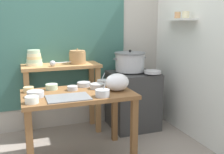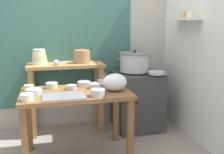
{
  "view_description": "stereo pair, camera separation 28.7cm",
  "coord_description": "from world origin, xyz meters",
  "px_view_note": "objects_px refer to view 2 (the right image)",
  "views": [
    {
      "loc": [
        -0.62,
        -2.4,
        1.4
      ],
      "look_at": [
        0.34,
        0.25,
        0.82
      ],
      "focal_mm": 41.5,
      "sensor_mm": 36.0,
      "label": 1
    },
    {
      "loc": [
        -0.35,
        -2.48,
        1.4
      ],
      "look_at": [
        0.34,
        0.25,
        0.82
      ],
      "focal_mm": 41.5,
      "sensor_mm": 36.0,
      "label": 2
    }
  ],
  "objects_px": {
    "serving_tray": "(64,96)",
    "prep_bowl_7": "(98,92)",
    "stove_block": "(137,100)",
    "plastic_bag": "(115,82)",
    "ladle": "(57,62)",
    "prep_bowl_0": "(71,87)",
    "prep_bowl_6": "(104,82)",
    "prep_bowl_5": "(96,85)",
    "prep_table": "(76,102)",
    "clay_pot": "(82,57)",
    "back_shelf_table": "(66,81)",
    "bowl_stack_enamel": "(39,58)",
    "prep_bowl_2": "(33,92)",
    "prep_bowl_8": "(84,83)",
    "wide_pan": "(156,73)",
    "prep_bowl_3": "(27,97)",
    "prep_bowl_4": "(52,85)",
    "prep_bowl_1": "(29,87)",
    "steamer_pot": "(134,62)"
  },
  "relations": [
    {
      "from": "serving_tray",
      "to": "prep_bowl_7",
      "type": "height_order",
      "value": "prep_bowl_7"
    },
    {
      "from": "clay_pot",
      "to": "prep_bowl_8",
      "type": "relative_size",
      "value": 1.44
    },
    {
      "from": "prep_bowl_6",
      "to": "clay_pot",
      "type": "bearing_deg",
      "value": 109.86
    },
    {
      "from": "steamer_pot",
      "to": "wide_pan",
      "type": "bearing_deg",
      "value": -50.45
    },
    {
      "from": "steamer_pot",
      "to": "serving_tray",
      "type": "xyz_separation_m",
      "value": [
        -0.98,
        -0.79,
        -0.18
      ]
    },
    {
      "from": "plastic_bag",
      "to": "prep_bowl_5",
      "type": "height_order",
      "value": "plastic_bag"
    },
    {
      "from": "prep_bowl_5",
      "to": "prep_bowl_6",
      "type": "relative_size",
      "value": 1.09
    },
    {
      "from": "wide_pan",
      "to": "prep_bowl_8",
      "type": "xyz_separation_m",
      "value": [
        -0.93,
        -0.14,
        -0.05
      ]
    },
    {
      "from": "back_shelf_table",
      "to": "serving_tray",
      "type": "distance_m",
      "value": 0.91
    },
    {
      "from": "back_shelf_table",
      "to": "prep_bowl_1",
      "type": "xyz_separation_m",
      "value": [
        -0.42,
        -0.56,
        0.07
      ]
    },
    {
      "from": "prep_table",
      "to": "prep_bowl_5",
      "type": "height_order",
      "value": "prep_bowl_5"
    },
    {
      "from": "prep_bowl_0",
      "to": "prep_bowl_1",
      "type": "bearing_deg",
      "value": 170.59
    },
    {
      "from": "bowl_stack_enamel",
      "to": "serving_tray",
      "type": "distance_m",
      "value": 1.01
    },
    {
      "from": "prep_table",
      "to": "prep_bowl_3",
      "type": "height_order",
      "value": "prep_bowl_3"
    },
    {
      "from": "prep_table",
      "to": "clay_pot",
      "type": "height_order",
      "value": "clay_pot"
    },
    {
      "from": "prep_bowl_2",
      "to": "prep_bowl_7",
      "type": "distance_m",
      "value": 0.63
    },
    {
      "from": "prep_bowl_7",
      "to": "prep_bowl_1",
      "type": "bearing_deg",
      "value": 147.98
    },
    {
      "from": "stove_block",
      "to": "serving_tray",
      "type": "relative_size",
      "value": 1.95
    },
    {
      "from": "back_shelf_table",
      "to": "prep_bowl_3",
      "type": "height_order",
      "value": "back_shelf_table"
    },
    {
      "from": "stove_block",
      "to": "ladle",
      "type": "bearing_deg",
      "value": 178.31
    },
    {
      "from": "back_shelf_table",
      "to": "bowl_stack_enamel",
      "type": "height_order",
      "value": "bowl_stack_enamel"
    },
    {
      "from": "prep_table",
      "to": "back_shelf_table",
      "type": "xyz_separation_m",
      "value": [
        -0.04,
        0.73,
        0.07
      ]
    },
    {
      "from": "bowl_stack_enamel",
      "to": "prep_bowl_0",
      "type": "height_order",
      "value": "bowl_stack_enamel"
    },
    {
      "from": "serving_tray",
      "to": "wide_pan",
      "type": "distance_m",
      "value": 1.3
    },
    {
      "from": "prep_table",
      "to": "prep_bowl_4",
      "type": "height_order",
      "value": "prep_bowl_4"
    },
    {
      "from": "serving_tray",
      "to": "plastic_bag",
      "type": "distance_m",
      "value": 0.54
    },
    {
      "from": "prep_bowl_2",
      "to": "prep_bowl_6",
      "type": "relative_size",
      "value": 1.14
    },
    {
      "from": "prep_bowl_2",
      "to": "prep_bowl_8",
      "type": "xyz_separation_m",
      "value": [
        0.53,
        0.26,
        -0.01
      ]
    },
    {
      "from": "back_shelf_table",
      "to": "prep_bowl_6",
      "type": "relative_size",
      "value": 6.91
    },
    {
      "from": "prep_bowl_1",
      "to": "prep_bowl_8",
      "type": "bearing_deg",
      "value": 5.26
    },
    {
      "from": "prep_bowl_1",
      "to": "prep_bowl_8",
      "type": "distance_m",
      "value": 0.59
    },
    {
      "from": "prep_bowl_1",
      "to": "prep_bowl_6",
      "type": "height_order",
      "value": "prep_bowl_6"
    },
    {
      "from": "stove_block",
      "to": "serving_tray",
      "type": "xyz_separation_m",
      "value": [
        -1.02,
        -0.77,
        0.34
      ]
    },
    {
      "from": "ladle",
      "to": "prep_bowl_0",
      "type": "height_order",
      "value": "ladle"
    },
    {
      "from": "plastic_bag",
      "to": "prep_bowl_1",
      "type": "height_order",
      "value": "plastic_bag"
    },
    {
      "from": "prep_bowl_6",
      "to": "prep_bowl_7",
      "type": "height_order",
      "value": "prep_bowl_7"
    },
    {
      "from": "serving_tray",
      "to": "prep_bowl_0",
      "type": "distance_m",
      "value": 0.29
    },
    {
      "from": "bowl_stack_enamel",
      "to": "prep_bowl_3",
      "type": "bearing_deg",
      "value": -95.48
    },
    {
      "from": "prep_bowl_0",
      "to": "prep_bowl_3",
      "type": "bearing_deg",
      "value": -142.54
    },
    {
      "from": "wide_pan",
      "to": "prep_bowl_2",
      "type": "xyz_separation_m",
      "value": [
        -1.47,
        -0.4,
        -0.05
      ]
    },
    {
      "from": "prep_bowl_5",
      "to": "prep_bowl_1",
      "type": "bearing_deg",
      "value": 172.73
    },
    {
      "from": "prep_bowl_5",
      "to": "prep_bowl_8",
      "type": "height_order",
      "value": "prep_bowl_5"
    },
    {
      "from": "back_shelf_table",
      "to": "prep_bowl_0",
      "type": "relative_size",
      "value": 8.81
    },
    {
      "from": "stove_block",
      "to": "ladle",
      "type": "height_order",
      "value": "ladle"
    },
    {
      "from": "prep_bowl_3",
      "to": "serving_tray",
      "type": "bearing_deg",
      "value": 8.54
    },
    {
      "from": "plastic_bag",
      "to": "wide_pan",
      "type": "xyz_separation_m",
      "value": [
        0.66,
        0.45,
        -0.01
      ]
    },
    {
      "from": "stove_block",
      "to": "plastic_bag",
      "type": "distance_m",
      "value": 0.94
    },
    {
      "from": "prep_table",
      "to": "prep_bowl_0",
      "type": "bearing_deg",
      "value": 108.3
    },
    {
      "from": "bowl_stack_enamel",
      "to": "prep_bowl_5",
      "type": "height_order",
      "value": "bowl_stack_enamel"
    },
    {
      "from": "back_shelf_table",
      "to": "prep_bowl_5",
      "type": "bearing_deg",
      "value": -67.23
    }
  ]
}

